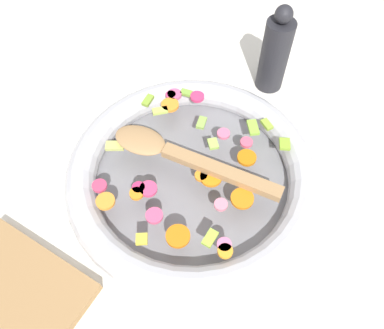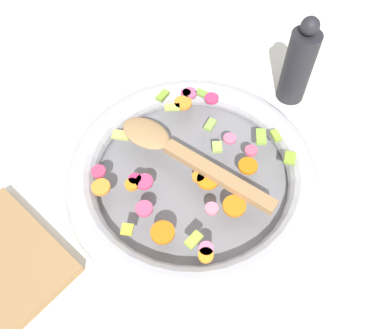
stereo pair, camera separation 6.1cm
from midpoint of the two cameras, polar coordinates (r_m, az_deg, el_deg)
ground_plane at (r=0.65m, az=-2.67°, el=-2.65°), size 4.00×4.00×0.00m
skillet at (r=0.63m, az=-2.75°, el=-1.62°), size 0.42×0.42×0.05m
chopped_vegetables at (r=0.60m, az=-3.17°, el=-0.20°), size 0.31×0.28×0.01m
wooden_spoon at (r=0.61m, az=-5.22°, el=1.38°), size 0.07×0.29×0.01m
pepper_mill at (r=0.75m, az=10.22°, el=16.22°), size 0.05×0.05×0.18m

